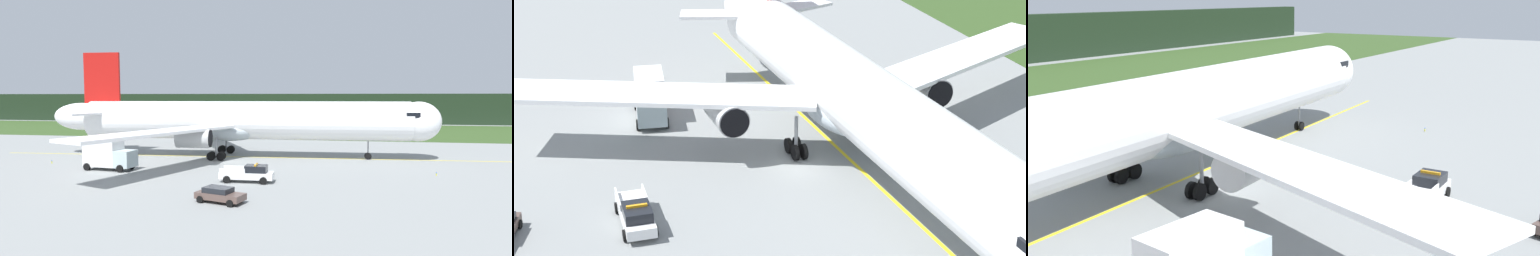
# 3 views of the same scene
# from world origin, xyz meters

# --- Properties ---
(ground) EXTENTS (320.00, 320.00, 0.00)m
(ground) POSITION_xyz_m (0.00, 0.00, 0.00)
(ground) COLOR gray
(taxiway_centerline_main) EXTENTS (74.59, 4.01, 0.01)m
(taxiway_centerline_main) POSITION_xyz_m (1.12, 4.23, 0.00)
(taxiway_centerline_main) COLOR yellow
(taxiway_centerline_main) RESTS_ON ground
(airliner) EXTENTS (57.05, 50.49, 15.42)m
(airliner) POSITION_xyz_m (0.60, 4.21, 5.29)
(airliner) COLOR white
(airliner) RESTS_ON ground
(ops_pickup_truck) EXTENTS (5.58, 2.20, 1.94)m
(ops_pickup_truck) POSITION_xyz_m (5.12, -12.88, 0.90)
(ops_pickup_truck) COLOR silver
(ops_pickup_truck) RESTS_ON ground
(catering_truck) EXTENTS (6.41, 3.28, 3.95)m
(catering_truck) POSITION_xyz_m (-12.98, -8.79, 1.95)
(catering_truck) COLOR silver
(catering_truck) RESTS_ON ground
(taxiway_edge_light_west) EXTENTS (0.12, 0.12, 0.46)m
(taxiway_edge_light_west) POSITION_xyz_m (-22.67, -6.00, 0.25)
(taxiway_edge_light_west) COLOR yellow
(taxiway_edge_light_west) RESTS_ON ground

